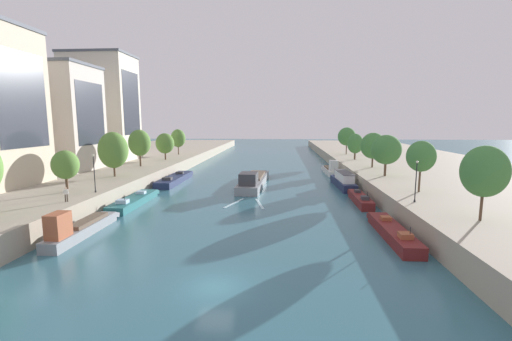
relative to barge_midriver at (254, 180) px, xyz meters
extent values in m
plane|color=#336675|center=(0.28, -37.52, -1.00)|extent=(400.00, 400.00, 0.00)
cube|color=#A89E89|center=(-35.18, 17.48, 0.27)|extent=(36.00, 170.00, 2.52)
cube|color=#A89E89|center=(35.75, 17.48, 0.27)|extent=(36.00, 170.00, 2.52)
cube|color=gray|center=(0.03, 0.64, -0.35)|extent=(4.62, 19.21, 1.29)
cube|color=gray|center=(0.57, 10.50, -0.22)|extent=(3.48, 1.45, 1.01)
cube|color=gray|center=(0.03, 0.64, 0.32)|extent=(4.70, 19.22, 0.06)
cube|color=#38383D|center=(-0.32, -5.82, 1.29)|extent=(2.90, 3.95, 1.88)
cube|color=black|center=(-0.21, -3.91, 1.57)|extent=(2.16, 0.15, 0.53)
cube|color=brown|center=(0.14, 2.54, 0.53)|extent=(3.34, 10.04, 0.36)
cylinder|color=#232328|center=(0.27, -5.09, 0.90)|extent=(0.07, 0.07, 1.10)
cube|color=#A5D1DB|center=(1.90, -13.27, -0.98)|extent=(1.69, 5.93, 0.03)
cube|color=#A5D1DB|center=(-1.69, -13.08, -0.98)|extent=(2.30, 5.79, 0.03)
cube|color=gray|center=(-15.06, -27.78, -0.51)|extent=(1.87, 10.73, 0.97)
cube|color=gray|center=(-15.08, -22.07, -0.41)|extent=(1.74, 1.22, 0.85)
cube|color=gray|center=(-15.06, -27.78, 0.01)|extent=(1.90, 10.73, 0.06)
cube|color=#9E5133|center=(-15.04, -31.42, 1.17)|extent=(1.38, 2.15, 2.25)
cube|color=black|center=(-15.05, -30.34, 1.50)|extent=(1.09, 0.03, 0.63)
cube|color=brown|center=(-15.06, -26.71, 0.22)|extent=(1.45, 5.58, 0.36)
cylinder|color=#232328|center=(-14.77, -30.99, 0.59)|extent=(0.07, 0.07, 1.10)
cube|color=#23666B|center=(-15.34, -15.01, -0.52)|extent=(2.52, 11.63, 0.94)
cube|color=#23666B|center=(-15.33, -8.85, -0.43)|extent=(2.36, 1.21, 0.83)
cube|color=#23666B|center=(-15.34, -15.01, -0.02)|extent=(2.57, 11.63, 0.06)
cube|color=#9EBCD6|center=(-15.34, -12.46, 0.21)|extent=(1.24, 0.90, 0.40)
cube|color=#9EBCD6|center=(-15.35, -18.27, 0.25)|extent=(1.37, 1.10, 0.48)
cylinder|color=#232328|center=(-14.98, -18.50, 0.56)|extent=(0.07, 0.07, 1.10)
cube|color=#1E284C|center=(-15.06, 2.45, -0.45)|extent=(3.02, 14.58, 1.10)
cube|color=#1E284C|center=(-14.98, 10.08, -0.34)|extent=(2.74, 1.26, 0.91)
cube|color=#1E284C|center=(-15.06, 2.45, 0.13)|extent=(3.07, 14.58, 0.06)
cube|color=#38383D|center=(-15.03, 5.66, 0.36)|extent=(1.45, 0.91, 0.40)
cube|color=#38383D|center=(-15.10, -1.62, 0.40)|extent=(1.59, 1.12, 0.48)
cylinder|color=#232328|center=(-14.67, -1.92, 0.71)|extent=(0.07, 0.07, 1.10)
cube|color=maroon|center=(15.84, -26.45, -0.47)|extent=(2.06, 11.24, 1.06)
cube|color=maroon|center=(15.81, -20.49, -0.36)|extent=(1.91, 1.24, 0.89)
cube|color=maroon|center=(15.84, -26.45, 0.09)|extent=(2.10, 11.24, 0.06)
cube|color=#9E5133|center=(15.83, -23.98, 0.32)|extent=(1.01, 0.91, 0.40)
cube|color=#9E5133|center=(15.86, -29.60, 0.36)|extent=(1.11, 1.11, 0.48)
cylinder|color=#232328|center=(16.16, -29.82, 0.67)|extent=(0.07, 0.07, 1.10)
cube|color=maroon|center=(15.95, -12.02, -0.46)|extent=(1.84, 9.31, 1.08)
cube|color=maroon|center=(16.01, -7.02, -0.35)|extent=(1.65, 1.25, 0.90)
cube|color=maroon|center=(15.95, -12.02, 0.11)|extent=(1.87, 9.31, 0.06)
cube|color=#38383D|center=(15.98, -9.97, 0.34)|extent=(0.87, 0.91, 0.40)
cube|color=#38383D|center=(15.92, -14.62, 0.38)|extent=(0.96, 1.11, 0.48)
cylinder|color=#232328|center=(16.17, -14.81, 0.69)|extent=(0.07, 0.07, 1.10)
cube|color=#1E284C|center=(15.68, -0.14, -0.37)|extent=(2.69, 11.48, 1.24)
cube|color=#1E284C|center=(15.44, 5.91, -0.25)|extent=(2.18, 1.34, 0.99)
cube|color=#1E284C|center=(15.68, -0.14, 0.28)|extent=(2.74, 11.48, 0.06)
cube|color=white|center=(15.70, -0.71, 1.02)|extent=(2.13, 7.36, 1.42)
cube|color=#4C4C51|center=(15.70, -0.71, 1.77)|extent=(2.27, 7.59, 0.08)
cylinder|color=#232328|center=(16.15, -3.54, 0.86)|extent=(0.07, 0.07, 1.10)
cube|color=silver|center=(15.63, 15.22, -0.47)|extent=(2.40, 10.40, 1.06)
cube|color=silver|center=(15.48, 20.74, -0.36)|extent=(2.03, 1.28, 0.89)
cube|color=silver|center=(15.63, 15.22, 0.09)|extent=(2.44, 10.40, 0.06)
cube|color=white|center=(15.74, 11.71, 1.25)|extent=(1.64, 2.11, 2.26)
cube|color=black|center=(15.71, 12.75, 1.59)|extent=(1.26, 0.07, 0.63)
cube|color=brown|center=(15.60, 16.26, 0.30)|extent=(1.80, 5.42, 0.36)
cylinder|color=#232328|center=(16.04, 12.13, 0.67)|extent=(0.07, 0.07, 1.10)
cylinder|color=brown|center=(-22.13, -19.00, 2.77)|extent=(0.33, 0.33, 2.48)
ellipsoid|color=#568438|center=(-22.13, -19.00, 5.00)|extent=(3.25, 3.25, 3.61)
cylinder|color=brown|center=(-22.06, -6.65, 2.87)|extent=(0.31, 0.31, 2.69)
ellipsoid|color=#568438|center=(-22.06, -6.65, 5.81)|extent=(4.64, 4.64, 5.82)
cylinder|color=brown|center=(-23.04, 6.07, 3.15)|extent=(0.34, 0.34, 3.24)
ellipsoid|color=#568438|center=(-23.04, 6.07, 6.19)|extent=(4.27, 4.27, 5.17)
cylinder|color=brown|center=(-22.05, 18.03, 2.78)|extent=(0.35, 0.35, 2.50)
ellipsoid|color=#568438|center=(-22.05, 18.03, 5.31)|extent=(4.21, 4.21, 4.69)
cylinder|color=brown|center=(-22.62, 30.23, 3.06)|extent=(0.26, 0.26, 3.07)
ellipsoid|color=#568438|center=(-22.62, 30.23, 5.91)|extent=(3.87, 3.87, 4.77)
cylinder|color=brown|center=(22.75, -28.36, 3.14)|extent=(0.24, 0.24, 3.22)
ellipsoid|color=#427F3D|center=(22.75, -28.36, 6.01)|extent=(3.90, 3.90, 4.59)
cylinder|color=brown|center=(22.26, -15.76, 3.26)|extent=(0.25, 0.25, 3.47)
ellipsoid|color=#427F3D|center=(22.26, -15.76, 6.06)|extent=(3.52, 3.52, 3.87)
cylinder|color=brown|center=(21.83, -2.90, 3.02)|extent=(0.38, 0.38, 2.99)
ellipsoid|color=#427F3D|center=(21.83, -2.90, 5.84)|extent=(4.77, 4.77, 4.79)
cylinder|color=brown|center=(22.55, 7.76, 2.93)|extent=(0.32, 0.32, 2.81)
ellipsoid|color=#427F3D|center=(22.55, 7.76, 5.72)|extent=(4.79, 4.79, 5.01)
cylinder|color=brown|center=(22.10, 21.55, 2.76)|extent=(0.39, 0.39, 2.46)
ellipsoid|color=#427F3D|center=(22.10, 21.55, 5.25)|extent=(3.67, 3.67, 4.58)
cylinder|color=brown|center=(22.51, 34.36, 3.26)|extent=(0.27, 0.27, 3.46)
ellipsoid|color=#427F3D|center=(22.51, 34.36, 6.33)|extent=(4.77, 4.77, 4.87)
cylinder|color=black|center=(-18.47, -18.93, 3.79)|extent=(0.11, 0.11, 4.53)
sphere|color=#EAE5C6|center=(-18.47, -18.93, 6.20)|extent=(0.28, 0.28, 0.28)
cylinder|color=black|center=(-18.47, -18.93, 1.63)|extent=(0.22, 0.22, 0.20)
cylinder|color=black|center=(19.60, -21.47, 3.69)|extent=(0.11, 0.11, 4.33)
sphere|color=#EAE5C6|center=(19.60, -21.47, 6.00)|extent=(0.28, 0.28, 0.28)
cylinder|color=black|center=(19.60, -21.47, 1.63)|extent=(0.22, 0.22, 0.20)
cube|color=#232833|center=(-29.64, -15.48, 13.20)|extent=(0.04, 8.97, 12.73)
cube|color=#BCB2A8|center=(-36.20, 0.52, 10.80)|extent=(13.51, 10.99, 18.54)
cube|color=#4C515B|center=(-36.20, 0.52, 20.32)|extent=(13.91, 11.32, 0.50)
cube|color=#232833|center=(-29.43, 0.52, 11.73)|extent=(0.04, 8.79, 11.12)
cube|color=beige|center=(-36.20, 17.16, 13.22)|extent=(14.01, 10.34, 23.38)
cube|color=#4C515B|center=(-36.20, 17.16, 25.16)|extent=(14.43, 10.65, 0.50)
cube|color=#232833|center=(-29.18, 17.16, 14.39)|extent=(0.04, 8.27, 14.03)
cylinder|color=#473D33|center=(-19.04, -24.13, 1.95)|extent=(0.13, 0.13, 0.84)
cylinder|color=#473D33|center=(-18.86, -24.04, 1.95)|extent=(0.13, 0.13, 0.84)
cube|color=white|center=(-18.95, -24.08, 2.65)|extent=(0.39, 0.34, 0.56)
sphere|color=beige|center=(-18.95, -24.08, 3.05)|extent=(0.21, 0.21, 0.21)
cylinder|color=white|center=(-19.14, -24.19, 2.65)|extent=(0.09, 0.09, 0.54)
cylinder|color=white|center=(-18.75, -23.98, 2.65)|extent=(0.09, 0.09, 0.54)
camera|label=1|loc=(4.73, -59.61, 10.39)|focal=24.01mm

